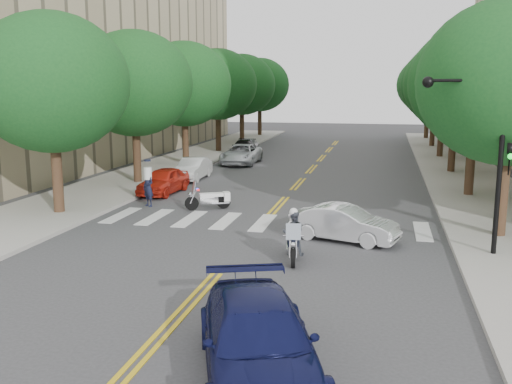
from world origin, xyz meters
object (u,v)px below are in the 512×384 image
(convertible, at_px, (344,224))
(sedan_blue, at_px, (258,342))
(motorcycle_parked, at_px, (212,199))
(motorcycle_police, at_px, (293,237))
(officer_standing, at_px, (148,188))

(convertible, bearing_deg, sedan_blue, -167.65)
(motorcycle_parked, distance_m, convertible, 7.38)
(motorcycle_police, distance_m, motorcycle_parked, 8.19)
(motorcycle_parked, xyz_separation_m, convertible, (6.16, -4.07, 0.17))
(officer_standing, bearing_deg, motorcycle_parked, 34.10)
(convertible, bearing_deg, officer_standing, 83.63)
(motorcycle_police, bearing_deg, convertible, -127.37)
(motorcycle_parked, relative_size, convertible, 0.50)
(officer_standing, xyz_separation_m, sedan_blue, (8.28, -14.17, -0.12))
(officer_standing, relative_size, convertible, 0.45)
(motorcycle_parked, distance_m, sedan_blue, 15.19)
(convertible, relative_size, sedan_blue, 0.75)
(convertible, distance_m, sedan_blue, 10.21)
(motorcycle_police, height_order, sedan_blue, motorcycle_police)
(motorcycle_police, relative_size, motorcycle_parked, 1.09)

